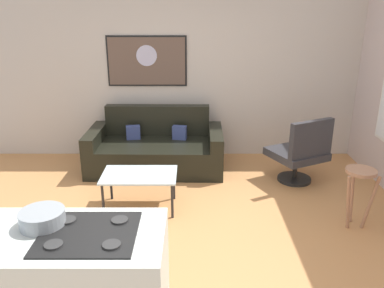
% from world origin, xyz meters
% --- Properties ---
extents(ground, '(6.40, 6.40, 0.04)m').
position_xyz_m(ground, '(0.00, 0.00, -0.02)').
color(ground, '#BE814B').
extents(back_wall, '(6.40, 0.05, 2.80)m').
position_xyz_m(back_wall, '(0.00, 2.42, 1.40)').
color(back_wall, beige).
rests_on(back_wall, ground).
extents(couch, '(1.92, 0.97, 0.85)m').
position_xyz_m(couch, '(-0.42, 1.84, 0.28)').
color(couch, black).
rests_on(couch, ground).
extents(coffee_table, '(0.86, 0.54, 0.43)m').
position_xyz_m(coffee_table, '(-0.50, 0.62, 0.39)').
color(coffee_table, silver).
rests_on(coffee_table, ground).
extents(armchair, '(0.85, 0.84, 0.91)m').
position_xyz_m(armchair, '(1.53, 1.31, 0.44)').
color(armchair, black).
rests_on(armchair, ground).
extents(bar_stool, '(0.36, 0.36, 0.66)m').
position_xyz_m(bar_stool, '(1.85, 0.22, 0.51)').
color(bar_stool, '#A37153').
rests_on(bar_stool, ground).
extents(mixing_bowl, '(0.29, 0.29, 0.11)m').
position_xyz_m(mixing_bowl, '(-0.86, -1.32, 0.98)').
color(mixing_bowl, '#8F979C').
rests_on(mixing_bowl, kitchen_counter).
extents(wall_painting, '(1.18, 0.03, 0.74)m').
position_xyz_m(wall_painting, '(-0.57, 2.38, 1.47)').
color(wall_painting, black).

